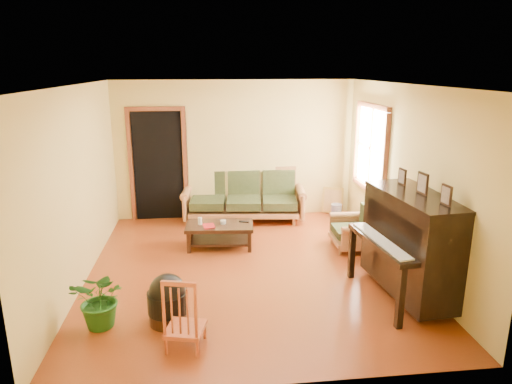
{
  "coord_description": "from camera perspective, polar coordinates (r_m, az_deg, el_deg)",
  "views": [
    {
      "loc": [
        -0.57,
        -6.03,
        2.83
      ],
      "look_at": [
        0.13,
        0.2,
        1.1
      ],
      "focal_mm": 32.0,
      "sensor_mm": 36.0,
      "label": 1
    }
  ],
  "objects": [
    {
      "name": "floor",
      "position": [
        6.69,
        -0.96,
        -9.62
      ],
      "size": [
        5.0,
        5.0,
        0.0
      ],
      "primitive_type": "plane",
      "color": "#66250D",
      "rests_on": "ground"
    },
    {
      "name": "doorway",
      "position": [
        8.74,
        -12.11,
        3.17
      ],
      "size": [
        1.08,
        0.16,
        2.05
      ],
      "primitive_type": "cube",
      "color": "black",
      "rests_on": "floor"
    },
    {
      "name": "window",
      "position": [
        7.95,
        14.17,
        5.33
      ],
      "size": [
        0.12,
        1.36,
        1.46
      ],
      "primitive_type": "cube",
      "color": "white",
      "rests_on": "right_wall"
    },
    {
      "name": "sofa",
      "position": [
        8.59,
        -1.54,
        -0.47
      ],
      "size": [
        2.32,
        1.16,
        0.96
      ],
      "primitive_type": "cube",
      "rotation": [
        0.0,
        0.0,
        -0.1
      ],
      "color": "#965E37",
      "rests_on": "floor"
    },
    {
      "name": "coffee_table",
      "position": [
        7.42,
        -4.55,
        -5.44
      ],
      "size": [
        1.11,
        0.66,
        0.39
      ],
      "primitive_type": "cube",
      "rotation": [
        0.0,
        0.0,
        -0.08
      ],
      "color": "black",
      "rests_on": "floor"
    },
    {
      "name": "armchair",
      "position": [
        7.44,
        11.97,
        -4.21
      ],
      "size": [
        0.72,
        0.75,
        0.74
      ],
      "primitive_type": "cube",
      "rotation": [
        0.0,
        0.0,
        -0.01
      ],
      "color": "#965E37",
      "rests_on": "floor"
    },
    {
      "name": "piano",
      "position": [
        6.02,
        18.99,
        -6.44
      ],
      "size": [
        1.05,
        1.61,
        1.35
      ],
      "primitive_type": "cube",
      "rotation": [
        0.0,
        0.0,
        0.1
      ],
      "color": "black",
      "rests_on": "floor"
    },
    {
      "name": "footstool",
      "position": [
        5.42,
        -10.93,
        -13.69
      ],
      "size": [
        0.52,
        0.52,
        0.44
      ],
      "primitive_type": "cylinder",
      "rotation": [
        0.0,
        0.0,
        0.14
      ],
      "color": "black",
      "rests_on": "floor"
    },
    {
      "name": "red_chair",
      "position": [
        4.89,
        -8.92,
        -14.5
      ],
      "size": [
        0.47,
        0.5,
        0.82
      ],
      "primitive_type": "cube",
      "rotation": [
        0.0,
        0.0,
        -0.24
      ],
      "color": "#9B3D1C",
      "rests_on": "floor"
    },
    {
      "name": "leaning_frame",
      "position": [
        9.15,
        9.57,
        -1.01
      ],
      "size": [
        0.41,
        0.25,
        0.55
      ],
      "primitive_type": "cube",
      "rotation": [
        0.0,
        0.0,
        -0.42
      ],
      "color": "#B1913B",
      "rests_on": "floor"
    },
    {
      "name": "ceramic_crock",
      "position": [
        8.98,
        10.01,
        -2.31
      ],
      "size": [
        0.23,
        0.23,
        0.26
      ],
      "primitive_type": "cylinder",
      "rotation": [
        0.0,
        0.0,
        0.12
      ],
      "color": "#364EA3",
      "rests_on": "floor"
    },
    {
      "name": "potted_plant",
      "position": [
        5.47,
        -18.73,
        -12.54
      ],
      "size": [
        0.75,
        0.69,
        0.68
      ],
      "primitive_type": "imported",
      "rotation": [
        0.0,
        0.0,
        -0.31
      ],
      "color": "#1E5217",
      "rests_on": "floor"
    },
    {
      "name": "book",
      "position": [
        7.23,
        -6.6,
        -4.33
      ],
      "size": [
        0.21,
        0.26,
        0.02
      ],
      "primitive_type": "imported",
      "rotation": [
        0.0,
        0.0,
        0.15
      ],
      "color": "maroon",
      "rests_on": "coffee_table"
    },
    {
      "name": "candle",
      "position": [
        7.35,
        -7.01,
        -3.61
      ],
      "size": [
        0.08,
        0.08,
        0.12
      ],
      "primitive_type": "cylinder",
      "rotation": [
        0.0,
        0.0,
        0.23
      ],
      "color": "silver",
      "rests_on": "coffee_table"
    },
    {
      "name": "glass_jar",
      "position": [
        7.35,
        -4.13,
        -3.76
      ],
      "size": [
        0.1,
        0.1,
        0.06
      ],
      "primitive_type": "cylinder",
      "rotation": [
        0.0,
        0.0,
        -0.09
      ],
      "color": "silver",
      "rests_on": "coffee_table"
    },
    {
      "name": "remote",
      "position": [
        7.42,
        -1.52,
        -3.73
      ],
      "size": [
        0.17,
        0.1,
        0.02
      ],
      "primitive_type": "cube",
      "rotation": [
        0.0,
        0.0,
        -0.38
      ],
      "color": "black",
      "rests_on": "coffee_table"
    }
  ]
}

